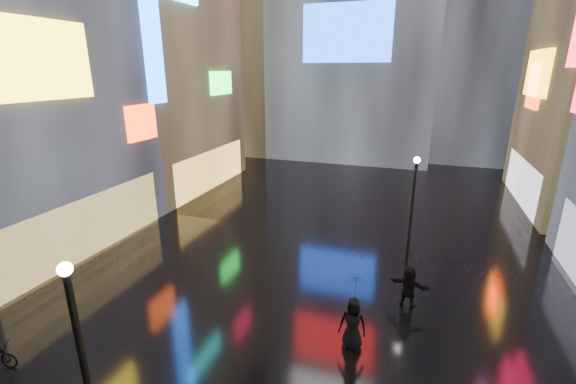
% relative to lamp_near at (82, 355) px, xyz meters
% --- Properties ---
extents(ground, '(140.00, 140.00, 0.00)m').
position_rel_lamp_near_xyz_m(ground, '(2.56, 14.47, -2.94)').
color(ground, black).
rests_on(ground, ground).
extents(building_left_far, '(10.28, 12.00, 22.00)m').
position_rel_lamp_near_xyz_m(building_left_far, '(-13.42, 20.47, 8.04)').
color(building_left_far, black).
rests_on(building_left_far, ground).
extents(tower_flank_left, '(10.00, 10.00, 26.00)m').
position_rel_lamp_near_xyz_m(tower_flank_left, '(-11.44, 36.47, 10.06)').
color(tower_flank_left, black).
rests_on(tower_flank_left, ground).
extents(lamp_near, '(0.30, 0.30, 5.20)m').
position_rel_lamp_near_xyz_m(lamp_near, '(0.00, 0.00, 0.00)').
color(lamp_near, black).
rests_on(lamp_near, ground).
extents(lamp_far, '(0.30, 0.30, 5.20)m').
position_rel_lamp_near_xyz_m(lamp_far, '(6.54, 12.61, 0.00)').
color(lamp_far, black).
rests_on(lamp_far, ground).
extents(pedestrian_4, '(0.91, 0.60, 1.83)m').
position_rel_lamp_near_xyz_m(pedestrian_4, '(5.06, 5.76, -2.03)').
color(pedestrian_4, black).
rests_on(pedestrian_4, ground).
extents(pedestrian_5, '(1.63, 0.82, 1.68)m').
position_rel_lamp_near_xyz_m(pedestrian_5, '(6.72, 8.83, -2.10)').
color(pedestrian_5, black).
rests_on(pedestrian_5, ground).
extents(umbrella_2, '(0.96, 0.94, 0.83)m').
position_rel_lamp_near_xyz_m(umbrella_2, '(5.06, 5.76, -0.69)').
color(umbrella_2, black).
rests_on(umbrella_2, pedestrian_4).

